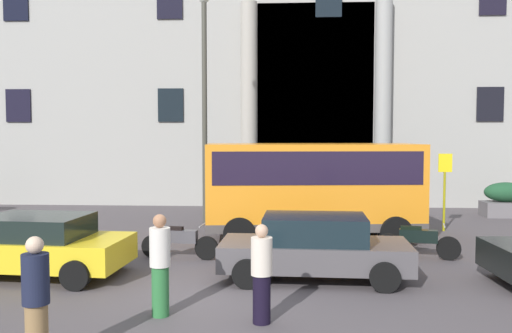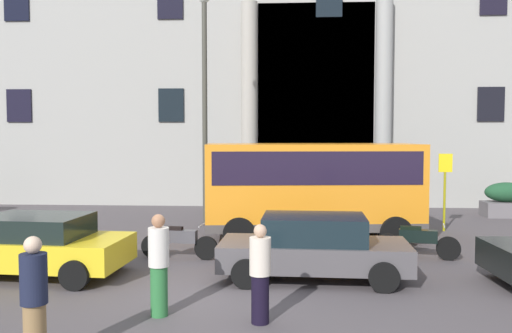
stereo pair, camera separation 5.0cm
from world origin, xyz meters
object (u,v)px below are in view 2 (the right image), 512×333
object	(u,v)px
hedge_planter_far_west	(261,197)
hedge_planter_far_east	(357,197)
motorcycle_near_kerb	(416,241)
lamppost_plaza_centre	(205,91)
pedestrian_man_crossing	(260,274)
motorcycle_far_end	(178,241)
pedestrian_woman_dark_dress	(159,265)
bus_stop_sign	(445,183)
parked_hatchback_near	(36,245)
hedge_planter_west	(506,200)
parked_estate_mid	(314,247)
orange_minibus	(312,183)
pedestrian_woman_with_bag	(34,301)

from	to	relation	value
hedge_planter_far_west	hedge_planter_far_east	xyz separation A→B (m)	(3.74, -0.39, 0.07)
motorcycle_near_kerb	hedge_planter_far_east	bearing A→B (deg)	107.65
hedge_planter_far_west	lamppost_plaza_centre	size ratio (longest dim) A/B	0.20
pedestrian_man_crossing	lamppost_plaza_centre	distance (m)	11.11
motorcycle_far_end	pedestrian_woman_dark_dress	xyz separation A→B (m)	(0.55, -4.27, 0.45)
lamppost_plaza_centre	bus_stop_sign	bearing A→B (deg)	-8.48
bus_stop_sign	parked_hatchback_near	xyz separation A→B (m)	(-10.74, -6.19, -0.87)
parked_hatchback_near	motorcycle_far_end	bearing A→B (deg)	36.96
bus_stop_sign	hedge_planter_far_west	world-z (taller)	bus_stop_sign
hedge_planter_west	pedestrian_woman_dark_dress	distance (m)	15.98
lamppost_plaza_centre	hedge_planter_far_west	bearing A→B (deg)	48.71
hedge_planter_far_east	motorcycle_near_kerb	world-z (taller)	hedge_planter_far_east
pedestrian_woman_dark_dress	lamppost_plaza_centre	size ratio (longest dim) A/B	0.22
parked_estate_mid	motorcycle_near_kerb	xyz separation A→B (m)	(2.71, 2.13, -0.25)
hedge_planter_far_west	motorcycle_near_kerb	distance (m)	8.52
motorcycle_far_end	hedge_planter_far_west	bearing A→B (deg)	83.68
hedge_planter_far_east	pedestrian_man_crossing	distance (m)	12.28
orange_minibus	hedge_planter_far_west	world-z (taller)	orange_minibus
parked_hatchback_near	motorcycle_far_end	size ratio (longest dim) A/B	2.05
bus_stop_sign	hedge_planter_far_east	world-z (taller)	bus_stop_sign
hedge_planter_far_east	pedestrian_woman_with_bag	world-z (taller)	pedestrian_woman_with_bag
pedestrian_woman_dark_dress	parked_estate_mid	bearing A→B (deg)	-175.81
bus_stop_sign	pedestrian_man_crossing	world-z (taller)	bus_stop_sign
bus_stop_sign	hedge_planter_west	size ratio (longest dim) A/B	1.48
hedge_planter_far_west	bus_stop_sign	bearing A→B (deg)	-28.38
pedestrian_man_crossing	hedge_planter_far_east	bearing A→B (deg)	78.98
parked_estate_mid	motorcycle_near_kerb	bearing A→B (deg)	40.43
motorcycle_far_end	motorcycle_near_kerb	xyz separation A→B (m)	(6.07, 0.39, 0.00)
hedge_planter_far_west	lamppost_plaza_centre	distance (m)	4.93
hedge_planter_far_east	hedge_planter_west	distance (m)	5.74
hedge_planter_far_west	motorcycle_far_end	bearing A→B (deg)	-102.69
parked_hatchback_near	pedestrian_man_crossing	world-z (taller)	pedestrian_man_crossing
parked_hatchback_near	pedestrian_woman_dark_dress	size ratio (longest dim) A/B	2.30
parked_estate_mid	lamppost_plaza_centre	size ratio (longest dim) A/B	0.51
orange_minibus	pedestrian_woman_dark_dress	world-z (taller)	orange_minibus
motorcycle_far_end	pedestrian_woman_dark_dress	size ratio (longest dim) A/B	1.12
bus_stop_sign	motorcycle_near_kerb	bearing A→B (deg)	-114.92
hedge_planter_far_east	parked_hatchback_near	xyz separation A→B (m)	(-8.29, -9.15, -0.05)
parked_hatchback_near	lamppost_plaza_centre	xyz separation A→B (m)	(2.67, 7.39, 4.01)
hedge_planter_west	motorcycle_far_end	world-z (taller)	hedge_planter_west
hedge_planter_west	motorcycle_near_kerb	bearing A→B (deg)	-125.33
hedge_planter_far_east	orange_minibus	bearing A→B (deg)	-112.27
parked_hatchback_near	pedestrian_woman_dark_dress	distance (m)	4.17
parked_estate_mid	hedge_planter_far_west	bearing A→B (deg)	101.98
pedestrian_woman_with_bag	orange_minibus	bearing A→B (deg)	-77.15
hedge_planter_far_west	parked_estate_mid	xyz separation A→B (m)	(1.62, -9.46, 0.02)
motorcycle_far_end	pedestrian_man_crossing	bearing A→B (deg)	-56.49
parked_hatchback_near	pedestrian_man_crossing	size ratio (longest dim) A/B	2.46
hedge_planter_far_west	pedestrian_woman_dark_dress	bearing A→B (deg)	-95.66
orange_minibus	hedge_planter_west	world-z (taller)	orange_minibus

